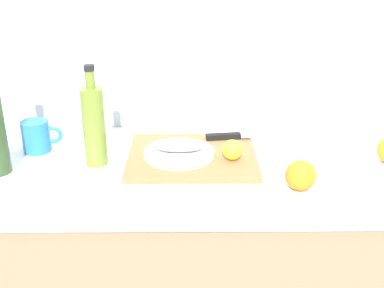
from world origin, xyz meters
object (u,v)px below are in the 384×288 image
(coffee_mug_1, at_px, (37,136))
(fish_fillet, at_px, (179,145))
(lemon_0, at_px, (232,150))
(white_plate, at_px, (179,153))
(olive_oil_bottle, at_px, (94,125))
(cutting_board, at_px, (192,156))
(chef_knife, at_px, (240,136))

(coffee_mug_1, bearing_deg, fish_fillet, -10.71)
(lemon_0, relative_size, coffee_mug_1, 0.47)
(white_plate, height_order, olive_oil_bottle, olive_oil_bottle)
(cutting_board, relative_size, white_plate, 1.83)
(coffee_mug_1, bearing_deg, olive_oil_bottle, -24.98)
(fish_fillet, relative_size, olive_oil_bottle, 0.53)
(olive_oil_bottle, bearing_deg, white_plate, 2.17)
(white_plate, bearing_deg, coffee_mug_1, 169.29)
(cutting_board, xyz_separation_m, coffee_mug_1, (-0.47, 0.07, 0.04))
(white_plate, distance_m, olive_oil_bottle, 0.26)
(white_plate, distance_m, fish_fillet, 0.03)
(fish_fillet, bearing_deg, cutting_board, 22.89)
(fish_fillet, xyz_separation_m, chef_knife, (0.19, 0.13, -0.02))
(white_plate, xyz_separation_m, olive_oil_bottle, (-0.24, -0.01, 0.09))
(white_plate, bearing_deg, cutting_board, 22.89)
(fish_fillet, distance_m, olive_oil_bottle, 0.25)
(lemon_0, relative_size, olive_oil_bottle, 0.20)
(white_plate, bearing_deg, lemon_0, -9.78)
(fish_fillet, xyz_separation_m, olive_oil_bottle, (-0.24, -0.01, 0.07))
(white_plate, relative_size, chef_knife, 0.71)
(fish_fillet, xyz_separation_m, coffee_mug_1, (-0.44, 0.08, -0.00))
(cutting_board, bearing_deg, white_plate, -157.11)
(cutting_board, relative_size, chef_knife, 1.29)
(white_plate, height_order, coffee_mug_1, coffee_mug_1)
(olive_oil_bottle, relative_size, coffee_mug_1, 2.36)
(cutting_board, height_order, coffee_mug_1, coffee_mug_1)
(chef_knife, relative_size, olive_oil_bottle, 0.99)
(cutting_board, distance_m, olive_oil_bottle, 0.30)
(chef_knife, distance_m, olive_oil_bottle, 0.46)
(white_plate, bearing_deg, chef_knife, 34.99)
(chef_knife, height_order, olive_oil_bottle, olive_oil_bottle)
(cutting_board, distance_m, white_plate, 0.04)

